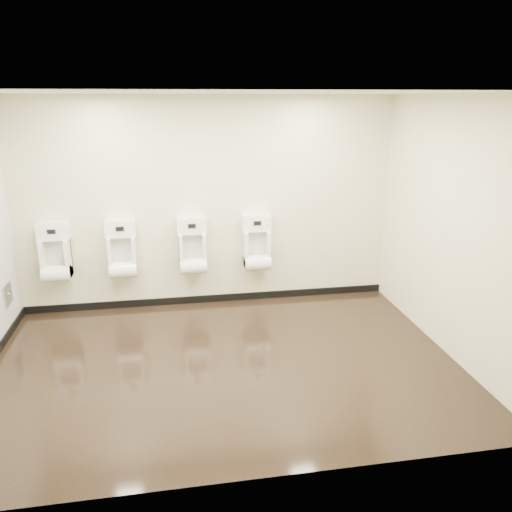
{
  "coord_description": "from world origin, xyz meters",
  "views": [
    {
      "loc": [
        -0.47,
        -4.79,
        2.76
      ],
      "look_at": [
        0.44,
        0.55,
        1.03
      ],
      "focal_mm": 35.0,
      "sensor_mm": 36.0,
      "label": 1
    }
  ],
  "objects": [
    {
      "name": "urinal_2",
      "position": [
        -0.24,
        1.62,
        0.82
      ],
      "size": [
        0.4,
        0.3,
        0.74
      ],
      "color": "white",
      "rests_on": "back_wall"
    },
    {
      "name": "urinal_0",
      "position": [
        -1.98,
        1.62,
        0.82
      ],
      "size": [
        0.4,
        0.3,
        0.74
      ],
      "color": "white",
      "rests_on": "back_wall"
    },
    {
      "name": "front_wall",
      "position": [
        0.0,
        -1.75,
        1.4
      ],
      "size": [
        5.0,
        0.02,
        2.8
      ],
      "primitive_type": "cube",
      "color": "beige",
      "rests_on": "ground"
    },
    {
      "name": "ceiling",
      "position": [
        0.0,
        0.0,
        2.8
      ],
      "size": [
        5.0,
        3.5,
        0.0
      ],
      "primitive_type": "cube",
      "color": "silver"
    },
    {
      "name": "skirting_back",
      "position": [
        0.0,
        1.74,
        0.05
      ],
      "size": [
        5.0,
        0.02,
        0.1
      ],
      "primitive_type": "cube",
      "color": "black",
      "rests_on": "ground"
    },
    {
      "name": "urinal_3",
      "position": [
        0.63,
        1.62,
        0.82
      ],
      "size": [
        0.4,
        0.3,
        0.74
      ],
      "color": "white",
      "rests_on": "back_wall"
    },
    {
      "name": "urinal_1",
      "position": [
        -1.15,
        1.62,
        0.82
      ],
      "size": [
        0.4,
        0.3,
        0.74
      ],
      "color": "white",
      "rests_on": "back_wall"
    },
    {
      "name": "back_wall",
      "position": [
        0.0,
        1.75,
        1.4
      ],
      "size": [
        5.0,
        0.02,
        2.8
      ],
      "primitive_type": "cube",
      "color": "beige",
      "rests_on": "ground"
    },
    {
      "name": "access_panel",
      "position": [
        -2.48,
        1.2,
        0.5
      ],
      "size": [
        0.04,
        0.25,
        0.25
      ],
      "color": "#9E9EA3",
      "rests_on": "left_wall"
    },
    {
      "name": "ground",
      "position": [
        0.0,
        0.0,
        0.0
      ],
      "size": [
        5.0,
        3.5,
        0.0
      ],
      "primitive_type": "cube",
      "color": "black",
      "rests_on": "ground"
    },
    {
      "name": "right_wall",
      "position": [
        2.5,
        0.0,
        1.4
      ],
      "size": [
        0.02,
        3.5,
        2.8
      ],
      "primitive_type": "cube",
      "color": "beige",
      "rests_on": "ground"
    }
  ]
}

